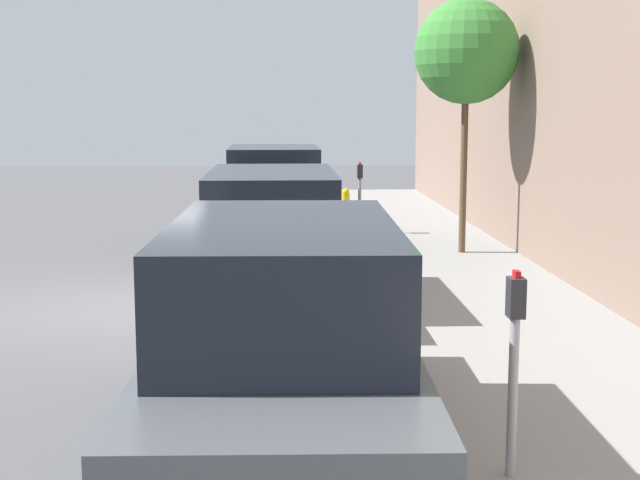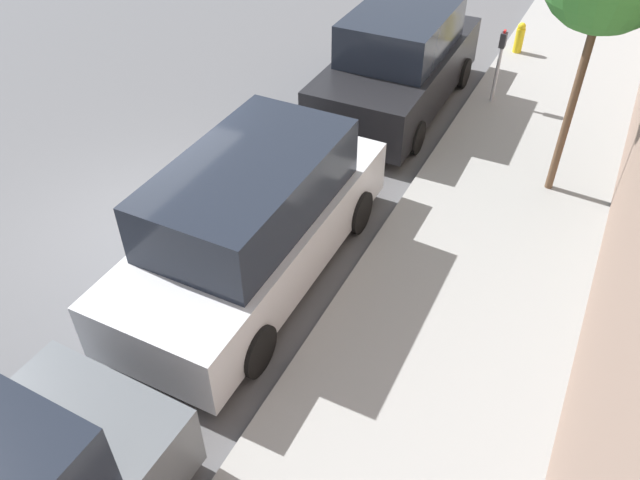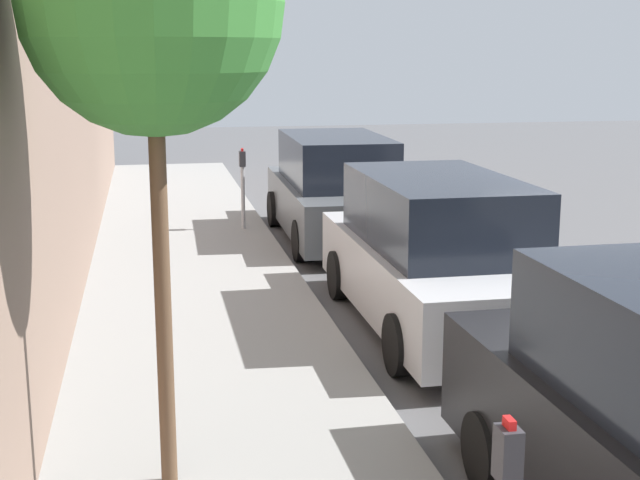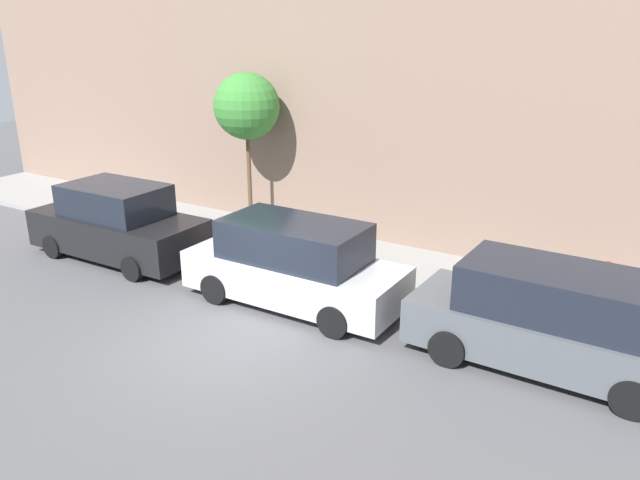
# 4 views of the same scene
# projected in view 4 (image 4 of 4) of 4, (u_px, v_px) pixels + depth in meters

# --- Properties ---
(ground_plane) EXTENTS (60.00, 60.00, 0.00)m
(ground_plane) POSITION_uv_depth(u_px,v_px,m) (227.00, 343.00, 12.15)
(ground_plane) COLOR #515154
(sidewalk) EXTENTS (3.08, 32.00, 0.15)m
(sidewalk) POSITION_uv_depth(u_px,v_px,m) (351.00, 260.00, 16.19)
(sidewalk) COLOR gray
(sidewalk) RESTS_ON ground_plane
(parked_minivan_nearest) EXTENTS (2.02, 4.94, 1.90)m
(parked_minivan_nearest) POSITION_uv_depth(u_px,v_px,m) (549.00, 320.00, 11.05)
(parked_minivan_nearest) COLOR #4C5156
(parked_minivan_nearest) RESTS_ON ground_plane
(parked_minivan_second) EXTENTS (2.02, 4.90, 1.90)m
(parked_minivan_second) POSITION_uv_depth(u_px,v_px,m) (294.00, 265.00, 13.56)
(parked_minivan_second) COLOR #B7BABF
(parked_minivan_second) RESTS_ON ground_plane
(parked_suv_third) EXTENTS (2.08, 4.82, 1.98)m
(parked_suv_third) POSITION_uv_depth(u_px,v_px,m) (118.00, 224.00, 16.26)
(parked_suv_third) COLOR black
(parked_suv_third) RESTS_ON ground_plane
(parking_meter_near) EXTENTS (0.11, 0.15, 1.49)m
(parking_meter_near) POSITION_uv_depth(u_px,v_px,m) (604.00, 289.00, 11.97)
(parking_meter_near) COLOR #ADADB2
(parking_meter_near) RESTS_ON sidewalk
(parking_meter_far) EXTENTS (0.11, 0.15, 1.47)m
(parking_meter_far) POSITION_uv_depth(u_px,v_px,m) (146.00, 199.00, 18.05)
(parking_meter_far) COLOR #ADADB2
(parking_meter_far) RESTS_ON sidewalk
(street_tree) EXTENTS (1.84, 1.84, 4.48)m
(street_tree) POSITION_uv_depth(u_px,v_px,m) (247.00, 107.00, 17.23)
(street_tree) COLOR brown
(street_tree) RESTS_ON sidewalk
(fire_hydrant) EXTENTS (0.20, 0.20, 0.69)m
(fire_hydrant) POSITION_uv_depth(u_px,v_px,m) (84.00, 205.00, 19.46)
(fire_hydrant) COLOR gold
(fire_hydrant) RESTS_ON sidewalk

